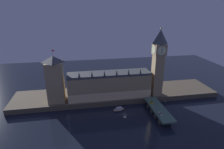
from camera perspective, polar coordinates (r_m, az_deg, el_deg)
ground_plane at (r=177.92m, az=3.93°, el=-12.12°), size 400.00×400.00×0.00m
embankment at (r=210.00m, az=1.39°, el=-5.99°), size 220.00×42.00×5.22m
parliament_hall at (r=194.16m, az=-0.85°, el=-3.12°), size 84.21×20.02×31.61m
clock_tower at (r=196.66m, az=13.94°, el=4.03°), size 12.15×12.26×70.37m
victoria_tower at (r=189.10m, az=-16.97°, el=-1.38°), size 16.22×16.22×52.18m
bridge at (r=180.82m, az=13.97°, el=-10.56°), size 12.52×46.00×6.58m
car_northbound_lead at (r=186.66m, az=12.00°, el=-8.34°), size 1.84×4.16×1.52m
car_northbound_trail at (r=170.19m, az=14.61°, el=-11.56°), size 1.95×4.18×1.32m
pedestrian_near_rail at (r=168.47m, az=13.84°, el=-11.72°), size 0.38×0.38×1.72m
pedestrian_far_rail at (r=184.52m, az=11.35°, el=-8.56°), size 0.38×0.38×1.75m
street_lamp_near at (r=164.11m, az=14.29°, el=-11.49°), size 1.34×0.60×6.07m
street_lamp_mid at (r=180.03m, az=15.89°, el=-8.50°), size 1.34×0.60×6.93m
street_lamp_far at (r=187.57m, az=10.68°, el=-6.90°), size 1.34×0.60×6.72m
boat_upstream at (r=183.25m, az=2.10°, el=-10.58°), size 11.75×6.65×3.59m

